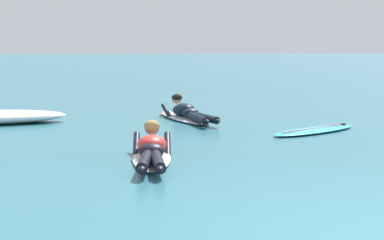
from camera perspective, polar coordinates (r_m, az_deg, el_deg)
ground_plane at (r=15.70m, az=3.44°, el=0.75°), size 120.00×120.00×0.00m
surfer_near at (r=9.28m, az=-3.33°, el=-2.55°), size 0.54×2.65×0.55m
surfer_far at (r=13.86m, az=-0.47°, el=0.53°), size 1.21×2.77×0.53m
drifting_surfboard at (r=12.32m, az=10.05°, el=-0.83°), size 1.97×1.76×0.16m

